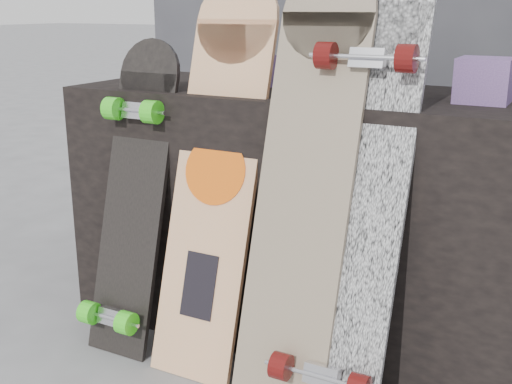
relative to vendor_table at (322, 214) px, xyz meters
The scene contains 8 objects.
vendor_table is the anchor object (origin of this frame).
merch_box_purple 0.53m from the vendor_table, behind, with size 0.18×0.12×0.10m, color #543874.
merch_box_small 0.66m from the vendor_table, ahead, with size 0.14×0.14×0.12m, color #543874.
merch_box_flat 0.45m from the vendor_table, 44.66° to the left, with size 0.22×0.10×0.06m, color #D1B78C.
longboard_geisha 0.42m from the vendor_table, 125.34° to the right, with size 0.26×0.36×1.15m.
longboard_celtic 0.43m from the vendor_table, 75.27° to the right, with size 0.26×0.37×1.17m.
longboard_cascadia 0.47m from the vendor_table, 57.17° to the right, with size 0.28×0.44×1.20m.
skateboard_dark 0.61m from the vendor_table, 144.53° to the right, with size 0.22×0.34×0.96m.
Camera 1 is at (0.74, -1.36, 1.05)m, focal length 45.00 mm.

